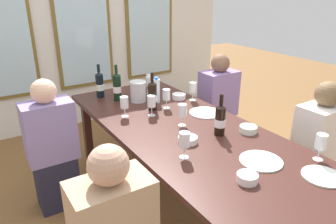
{
  "coord_description": "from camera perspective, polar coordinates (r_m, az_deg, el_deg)",
  "views": [
    {
      "loc": [
        -1.28,
        -1.78,
        1.75
      ],
      "look_at": [
        0.0,
        0.24,
        0.79
      ],
      "focal_mm": 33.82,
      "sensor_mm": 36.0,
      "label": 1
    }
  ],
  "objects": [
    {
      "name": "ground_plane",
      "position": [
        2.8,
        2.73,
        -16.75
      ],
      "size": [
        12.0,
        12.0,
        0.0
      ],
      "primitive_type": "plane",
      "color": "brown"
    },
    {
      "name": "back_wall_with_windows",
      "position": [
        4.23,
        -15.48,
        17.07
      ],
      "size": [
        4.2,
        0.1,
        2.9
      ],
      "color": "silver",
      "rests_on": "ground"
    },
    {
      "name": "dining_table",
      "position": [
        2.44,
        3.01,
        -4.27
      ],
      "size": [
        1.0,
        2.45,
        0.74
      ],
      "color": "#3D1F1A",
      "rests_on": "ground"
    },
    {
      "name": "white_plate_0",
      "position": [
        2.7,
        6.74,
        -0.13
      ],
      "size": [
        0.27,
        0.27,
        0.01
      ],
      "primitive_type": "cylinder",
      "color": "white",
      "rests_on": "dining_table"
    },
    {
      "name": "white_plate_1",
      "position": [
        2.05,
        16.39,
        -8.45
      ],
      "size": [
        0.26,
        0.26,
        0.01
      ],
      "primitive_type": "cylinder",
      "color": "white",
      "rests_on": "dining_table"
    },
    {
      "name": "white_plate_2",
      "position": [
        2.02,
        26.09,
        -10.36
      ],
      "size": [
        0.23,
        0.23,
        0.01
      ],
      "primitive_type": "cylinder",
      "color": "white",
      "rests_on": "dining_table"
    },
    {
      "name": "metal_pitcher",
      "position": [
        2.95,
        -5.41,
        3.73
      ],
      "size": [
        0.16,
        0.16,
        0.19
      ],
      "color": "silver",
      "rests_on": "dining_table"
    },
    {
      "name": "wine_bottle_0",
      "position": [
        2.29,
        9.37,
        -1.38
      ],
      "size": [
        0.08,
        0.08,
        0.31
      ],
      "color": "black",
      "rests_on": "dining_table"
    },
    {
      "name": "wine_bottle_1",
      "position": [
        3.11,
        -12.2,
        4.84
      ],
      "size": [
        0.08,
        0.08,
        0.32
      ],
      "color": "black",
      "rests_on": "dining_table"
    },
    {
      "name": "wine_bottle_2",
      "position": [
        2.99,
        -9.16,
        4.52
      ],
      "size": [
        0.08,
        0.08,
        0.34
      ],
      "color": "black",
      "rests_on": "dining_table"
    },
    {
      "name": "wine_bottle_3",
      "position": [
        2.72,
        -2.82,
        2.96
      ],
      "size": [
        0.08,
        0.08,
        0.33
      ],
      "color": "black",
      "rests_on": "dining_table"
    },
    {
      "name": "tasting_bowl_0",
      "position": [
        2.4,
        14.26,
        -3.02
      ],
      "size": [
        0.13,
        0.13,
        0.05
      ],
      "primitive_type": "cylinder",
      "color": "white",
      "rests_on": "dining_table"
    },
    {
      "name": "tasting_bowl_1",
      "position": [
        3.02,
        1.97,
        2.85
      ],
      "size": [
        0.13,
        0.13,
        0.05
      ],
      "primitive_type": "cylinder",
      "color": "white",
      "rests_on": "dining_table"
    },
    {
      "name": "tasting_bowl_2",
      "position": [
        1.83,
        14.09,
        -11.45
      ],
      "size": [
        0.12,
        0.12,
        0.05
      ],
      "primitive_type": "cylinder",
      "color": "white",
      "rests_on": "dining_table"
    },
    {
      "name": "tasting_bowl_3",
      "position": [
        2.19,
        3.59,
        -4.99
      ],
      "size": [
        0.13,
        0.13,
        0.04
      ],
      "primitive_type": "cylinder",
      "color": "white",
      "rests_on": "dining_table"
    },
    {
      "name": "water_bottle",
      "position": [
        2.9,
        -2.1,
        3.87
      ],
      "size": [
        0.06,
        0.06,
        0.24
      ],
      "color": "white",
      "rests_on": "dining_table"
    },
    {
      "name": "wine_glass_0",
      "position": [
        1.96,
        2.97,
        -5.22
      ],
      "size": [
        0.07,
        0.07,
        0.17
      ],
      "color": "white",
      "rests_on": "dining_table"
    },
    {
      "name": "wine_glass_1",
      "position": [
        2.4,
        2.6,
        0.2
      ],
      "size": [
        0.07,
        0.07,
        0.17
      ],
      "color": "white",
      "rests_on": "dining_table"
    },
    {
      "name": "wine_glass_2",
      "position": [
        3.23,
        -3.31,
        5.8
      ],
      "size": [
        0.07,
        0.07,
        0.17
      ],
      "color": "white",
      "rests_on": "dining_table"
    },
    {
      "name": "wine_glass_3",
      "position": [
        2.96,
        4.5,
        4.35
      ],
      "size": [
        0.07,
        0.07,
        0.17
      ],
      "color": "white",
      "rests_on": "dining_table"
    },
    {
      "name": "wine_glass_4",
      "position": [
        2.59,
        -7.89,
        1.64
      ],
      "size": [
        0.07,
        0.07,
        0.17
      ],
      "color": "white",
      "rests_on": "dining_table"
    },
    {
      "name": "wine_glass_5",
      "position": [
        3.15,
        -3.38,
        5.37
      ],
      "size": [
        0.07,
        0.07,
        0.17
      ],
      "color": "white",
      "rests_on": "dining_table"
    },
    {
      "name": "wine_glass_6",
      "position": [
        2.14,
        25.85,
        -5.04
      ],
      "size": [
        0.07,
        0.07,
        0.17
      ],
      "color": "white",
      "rests_on": "dining_table"
    },
    {
      "name": "wine_glass_7",
      "position": [
        2.75,
        -0.3,
        3.06
      ],
      "size": [
        0.07,
        0.07,
        0.17
      ],
      "color": "white",
      "rests_on": "dining_table"
    },
    {
      "name": "wine_glass_8",
      "position": [
        2.6,
        -2.99,
        1.86
      ],
      "size": [
        0.07,
        0.07,
        0.17
      ],
      "color": "white",
      "rests_on": "dining_table"
    },
    {
      "name": "seated_person_1",
      "position": [
        2.75,
        25.16,
        -6.8
      ],
      "size": [
        0.38,
        0.24,
        1.11
      ],
      "color": "#313241",
      "rests_on": "ground"
    },
    {
      "name": "seated_person_2",
      "position": [
        2.71,
        -20.09,
        -6.36
      ],
      "size": [
        0.38,
        0.24,
        1.11
      ],
      "color": "#212132",
      "rests_on": "ground"
    },
    {
      "name": "seated_person_3",
      "position": [
        3.43,
        8.92,
        0.69
      ],
      "size": [
        0.38,
        0.24,
        1.11
      ],
      "color": "#272D3F",
      "rests_on": "ground"
    }
  ]
}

